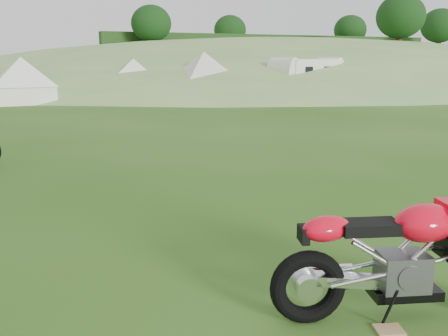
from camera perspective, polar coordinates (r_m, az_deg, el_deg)
name	(u,v)px	position (r m, az deg, el deg)	size (l,w,h in m)	color
ground	(238,249)	(5.77, 1.56, -9.22)	(120.00, 120.00, 0.00)	#264D10
hillside	(280,78)	(52.03, 6.45, 10.14)	(80.00, 64.00, 8.00)	#64944B
hedgerow	(280,78)	(52.03, 6.45, 10.14)	(36.00, 1.20, 8.60)	#133411
sport_motorcycle	(402,247)	(4.37, 19.67, -8.54)	(2.07, 0.52, 1.24)	red
plywood_board	(389,330)	(4.40, 18.34, -17.14)	(0.22, 0.18, 0.02)	tan
tent_left	(22,78)	(25.50, -22.06, 9.47)	(2.68, 2.68, 2.32)	white
tent_mid	(134,76)	(27.67, -10.24, 10.29)	(2.62, 2.62, 2.27)	white
tent_right	(204,74)	(26.59, -2.32, 10.65)	(2.89, 2.89, 2.50)	beige
caravan	(306,78)	(27.97, 9.38, 10.14)	(4.43, 1.98, 2.07)	silver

